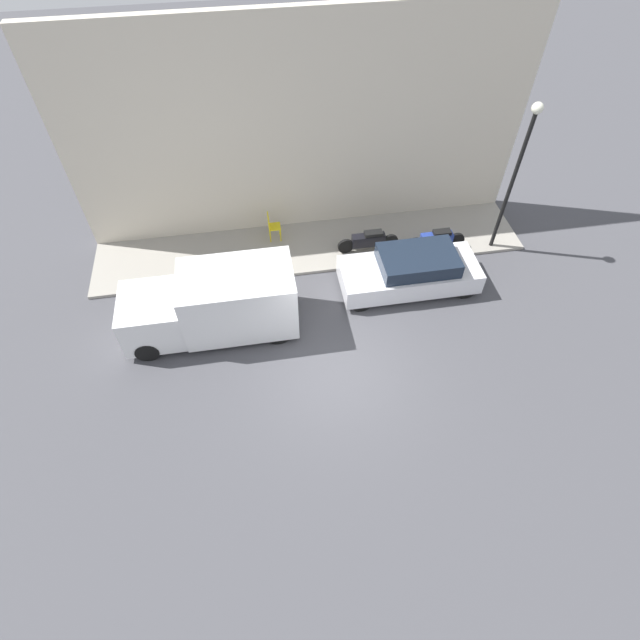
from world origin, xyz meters
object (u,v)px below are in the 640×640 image
parked_car (411,271)px  motorcycle_black (369,240)px  streetlamp (519,163)px  motorcycle_blue (437,239)px  delivery_van (213,304)px  cafe_chair (272,225)px

parked_car → motorcycle_black: 1.97m
motorcycle_black → streetlamp: 4.96m
motorcycle_blue → delivery_van: bearing=106.8°
delivery_van → streetlamp: streetlamp is taller
motorcycle_black → streetlamp: bearing=-96.0°
parked_car → motorcycle_blue: 1.94m
parked_car → motorcycle_blue: size_ratio=2.15×
motorcycle_blue → streetlamp: size_ratio=0.40×
delivery_van → cafe_chair: size_ratio=4.78×
streetlamp → cafe_chair: size_ratio=4.92×
cafe_chair → delivery_van: bearing=151.1°
delivery_van → motorcycle_blue: bearing=-73.2°
motorcycle_black → cafe_chair: (1.08, 3.06, 0.17)m
streetlamp → cafe_chair: streetlamp is taller
parked_car → streetlamp: bearing=-67.9°
parked_car → motorcycle_black: (1.74, 0.90, -0.12)m
motorcycle_black → parked_car: bearing=-152.6°
streetlamp → parked_car: bearing=112.1°
delivery_van → motorcycle_blue: delivery_van is taller
parked_car → cafe_chair: size_ratio=4.22×
parked_car → motorcycle_black: parked_car is taller
delivery_van → motorcycle_black: size_ratio=2.35×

